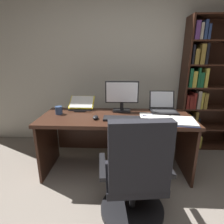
% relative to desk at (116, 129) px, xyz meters
% --- Properties ---
extents(wall_back, '(5.38, 0.12, 2.72)m').
position_rel_desk_xyz_m(wall_back, '(0.17, 0.89, 0.82)').
color(wall_back, beige).
rests_on(wall_back, ground).
extents(desk, '(1.80, 0.69, 0.74)m').
position_rel_desk_xyz_m(desk, '(0.00, 0.00, 0.00)').
color(desk, '#381E14').
rests_on(desk, ground).
extents(bookshelf, '(0.88, 0.31, 1.97)m').
position_rel_desk_xyz_m(bookshelf, '(1.32, 0.66, 0.42)').
color(bookshelf, '#381E14').
rests_on(bookshelf, ground).
extents(office_chair, '(0.65, 0.60, 0.99)m').
position_rel_desk_xyz_m(office_chair, '(0.18, -0.82, -0.12)').
color(office_chair, black).
rests_on(office_chair, ground).
extents(monitor, '(0.42, 0.16, 0.39)m').
position_rel_desk_xyz_m(monitor, '(0.07, 0.14, 0.39)').
color(monitor, black).
rests_on(monitor, desk).
extents(laptop, '(0.33, 0.32, 0.25)m').
position_rel_desk_xyz_m(laptop, '(0.61, 0.15, 0.25)').
color(laptop, black).
rests_on(laptop, desk).
extents(keyboard, '(0.42, 0.15, 0.02)m').
position_rel_desk_xyz_m(keyboard, '(0.07, -0.19, 0.21)').
color(keyboard, black).
rests_on(keyboard, desk).
extents(computer_mouse, '(0.06, 0.10, 0.04)m').
position_rel_desk_xyz_m(computer_mouse, '(-0.23, -0.19, 0.22)').
color(computer_mouse, black).
rests_on(computer_mouse, desk).
extents(reading_stand_with_book, '(0.33, 0.27, 0.16)m').
position_rel_desk_xyz_m(reading_stand_with_book, '(-0.47, 0.20, 0.28)').
color(reading_stand_with_book, black).
rests_on(reading_stand_with_book, desk).
extents(open_binder, '(0.55, 0.37, 0.02)m').
position_rel_desk_xyz_m(open_binder, '(0.61, -0.24, 0.21)').
color(open_binder, navy).
rests_on(open_binder, desk).
extents(notepad, '(0.16, 0.22, 0.01)m').
position_rel_desk_xyz_m(notepad, '(0.36, -0.06, 0.20)').
color(notepad, white).
rests_on(notepad, desk).
extents(pen, '(0.14, 0.05, 0.01)m').
position_rel_desk_xyz_m(pen, '(0.38, -0.06, 0.21)').
color(pen, navy).
rests_on(pen, notepad).
extents(coffee_mug, '(0.09, 0.09, 0.10)m').
position_rel_desk_xyz_m(coffee_mug, '(-0.71, -0.02, 0.25)').
color(coffee_mug, '#334C7A').
rests_on(coffee_mug, desk).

